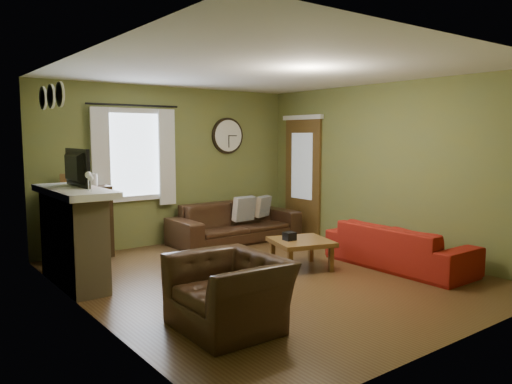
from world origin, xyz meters
TOP-DOWN VIEW (x-y plane):
  - floor at (0.00, 0.00)m, footprint 4.60×5.20m
  - ceiling at (0.00, 0.00)m, footprint 4.60×5.20m
  - wall_left at (-2.30, 0.00)m, footprint 0.00×5.20m
  - wall_right at (2.30, 0.00)m, footprint 0.00×5.20m
  - wall_back at (0.00, 2.60)m, footprint 4.60×0.00m
  - wall_front at (0.00, -2.60)m, footprint 4.60×0.00m
  - fireplace at (-2.10, 1.15)m, footprint 0.40×1.40m
  - firebox at (-1.91, 1.15)m, footprint 0.04×0.60m
  - mantel at (-2.07, 1.15)m, footprint 0.58×1.60m
  - tv at (-2.05, 1.30)m, footprint 0.08×0.60m
  - tv_screen at (-1.97, 1.30)m, footprint 0.02×0.62m
  - medallion_left at (-2.28, 0.80)m, footprint 0.28×0.28m
  - medallion_mid at (-2.28, 1.15)m, footprint 0.28×0.28m
  - medallion_right at (-2.28, 1.50)m, footprint 0.28×0.28m
  - window_pane at (-0.70, 2.58)m, footprint 1.00×0.02m
  - curtain_rod at (-0.70, 2.48)m, footprint 0.03×0.03m
  - curtain_left at (-1.25, 2.48)m, footprint 0.28×0.04m
  - curtain_right at (-0.15, 2.48)m, footprint 0.28×0.04m
  - wall_clock at (1.10, 2.55)m, footprint 0.64×0.06m
  - door at (2.27, 1.85)m, footprint 0.05×0.90m
  - bookshelf at (-1.63, 2.39)m, footprint 0.90×0.38m
  - book at (-1.60, 2.62)m, footprint 0.23×0.25m
  - sofa_brown at (0.89, 2.04)m, footprint 2.27×0.89m
  - pillow_left at (1.06, 2.01)m, footprint 0.42×0.15m
  - pillow_right at (1.49, 2.04)m, footprint 0.38×0.23m
  - sofa_red at (1.70, -0.73)m, footprint 0.80×2.04m
  - armchair at (-1.37, -1.13)m, footprint 0.93×1.06m
  - coffee_table at (0.60, 0.04)m, footprint 0.93×0.93m
  - tissue_box at (0.45, 0.11)m, footprint 0.15×0.15m
  - wine_glass_a at (-2.05, 0.59)m, footprint 0.06×0.06m
  - wine_glass_b at (-2.05, 0.67)m, footprint 0.08×0.08m

SIDE VIEW (x-z plane):
  - floor at x=0.00m, z-range 0.00..0.00m
  - coffee_table at x=0.60m, z-range 0.00..0.40m
  - sofa_red at x=1.70m, z-range 0.00..0.59m
  - firebox at x=-1.91m, z-range 0.02..0.57m
  - sofa_brown at x=0.89m, z-range 0.00..0.66m
  - armchair at x=-1.37m, z-range 0.00..0.67m
  - tissue_box at x=0.45m, z-range 0.34..0.46m
  - bookshelf at x=-1.63m, z-range 0.00..1.06m
  - fireplace at x=-2.10m, z-range 0.00..1.10m
  - pillow_left at x=1.06m, z-range 0.34..0.76m
  - pillow_right at x=1.49m, z-range 0.37..0.73m
  - book at x=-1.60m, z-range 0.95..0.97m
  - door at x=2.27m, z-range 0.00..2.10m
  - mantel at x=-2.07m, z-range 1.10..1.18m
  - wine_glass_a at x=-2.05m, z-range 1.18..1.36m
  - wine_glass_b at x=-2.05m, z-range 1.18..1.40m
  - wall_left at x=-2.30m, z-range 0.00..2.60m
  - wall_right at x=2.30m, z-range 0.00..2.60m
  - wall_back at x=0.00m, z-range 0.00..2.60m
  - wall_front at x=0.00m, z-range 0.00..2.60m
  - tv at x=-2.05m, z-range 1.18..1.53m
  - tv_screen at x=-1.97m, z-range 1.23..1.59m
  - curtain_left at x=-1.25m, z-range 0.67..2.23m
  - curtain_right at x=-0.15m, z-range 0.67..2.23m
  - window_pane at x=-0.70m, z-range 0.85..2.15m
  - wall_clock at x=1.10m, z-range 1.48..2.12m
  - medallion_left at x=-2.28m, z-range 2.24..2.26m
  - medallion_mid at x=-2.28m, z-range 2.24..2.26m
  - medallion_right at x=-2.28m, z-range 2.24..2.26m
  - curtain_rod at x=-0.70m, z-range 1.52..3.02m
  - ceiling at x=0.00m, z-range 2.60..2.60m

